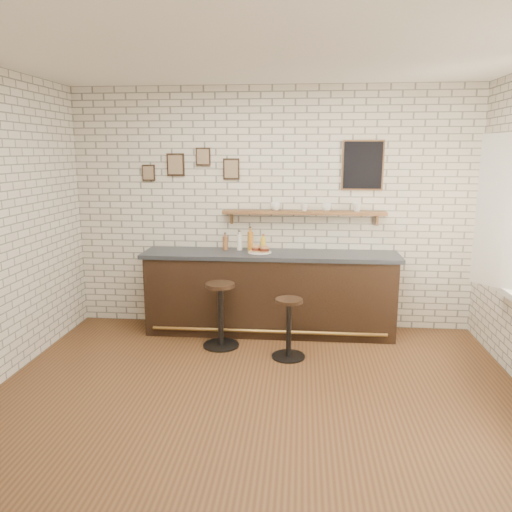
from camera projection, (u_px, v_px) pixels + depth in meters
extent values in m
plane|color=brown|center=(257.00, 396.00, 4.60)|extent=(5.00, 5.00, 0.00)
cube|color=black|center=(270.00, 295.00, 6.15)|extent=(3.00, 0.58, 0.96)
cube|color=#2D333A|center=(270.00, 255.00, 6.05)|extent=(3.10, 0.62, 0.05)
cylinder|color=olive|center=(268.00, 331.00, 5.92)|extent=(2.79, 0.04, 0.04)
cylinder|color=white|center=(260.00, 252.00, 6.05)|extent=(0.28, 0.28, 0.01)
cylinder|color=#ECB053|center=(265.00, 251.00, 6.06)|extent=(0.05, 0.05, 0.00)
cylinder|color=#ECB053|center=(263.00, 252.00, 6.04)|extent=(0.05, 0.05, 0.00)
cylinder|color=#ECB053|center=(252.00, 250.00, 6.12)|extent=(0.06, 0.06, 0.00)
cylinder|color=#ECB053|center=(263.00, 251.00, 6.08)|extent=(0.06, 0.06, 0.00)
cylinder|color=#ECB053|center=(250.00, 252.00, 6.01)|extent=(0.06, 0.06, 0.00)
cylinder|color=#ECB053|center=(264.00, 251.00, 6.05)|extent=(0.04, 0.04, 0.00)
cylinder|color=#ECB053|center=(259.00, 252.00, 6.00)|extent=(0.05, 0.05, 0.00)
cylinder|color=#ECB053|center=(250.00, 252.00, 5.99)|extent=(0.04, 0.04, 0.00)
cylinder|color=#ECB053|center=(248.00, 251.00, 6.07)|extent=(0.05, 0.05, 0.00)
cylinder|color=#ECB053|center=(262.00, 252.00, 5.99)|extent=(0.06, 0.06, 0.00)
cylinder|color=#ECB053|center=(251.00, 251.00, 6.08)|extent=(0.04, 0.04, 0.00)
cylinder|color=#ECB053|center=(261.00, 252.00, 6.02)|extent=(0.05, 0.05, 0.00)
cylinder|color=brown|center=(225.00, 243.00, 6.20)|extent=(0.07, 0.07, 0.17)
cylinder|color=brown|center=(225.00, 235.00, 6.18)|extent=(0.02, 0.02, 0.04)
cylinder|color=black|center=(225.00, 233.00, 6.18)|extent=(0.03, 0.03, 0.01)
cylinder|color=white|center=(240.00, 243.00, 6.18)|extent=(0.06, 0.06, 0.19)
cylinder|color=white|center=(240.00, 233.00, 6.16)|extent=(0.02, 0.02, 0.04)
cylinder|color=black|center=(240.00, 231.00, 6.16)|extent=(0.03, 0.03, 0.01)
cylinder|color=#B06A1C|center=(250.00, 241.00, 6.17)|extent=(0.07, 0.07, 0.23)
cylinder|color=#B06A1C|center=(250.00, 230.00, 6.14)|extent=(0.03, 0.03, 0.05)
cylinder|color=black|center=(250.00, 227.00, 6.13)|extent=(0.03, 0.03, 0.01)
cylinder|color=yellow|center=(263.00, 244.00, 6.16)|extent=(0.06, 0.06, 0.16)
cylinder|color=yellow|center=(263.00, 237.00, 6.14)|extent=(0.03, 0.03, 0.03)
cylinder|color=maroon|center=(263.00, 235.00, 6.14)|extent=(0.03, 0.03, 0.01)
cylinder|color=black|center=(221.00, 345.00, 5.79)|extent=(0.42, 0.42, 0.02)
cylinder|color=black|center=(221.00, 316.00, 5.72)|extent=(0.06, 0.06, 0.69)
cylinder|color=black|center=(220.00, 285.00, 5.64)|extent=(0.38, 0.38, 0.04)
cylinder|color=black|center=(288.00, 356.00, 5.47)|extent=(0.37, 0.37, 0.02)
cylinder|color=black|center=(289.00, 329.00, 5.41)|extent=(0.06, 0.06, 0.61)
cylinder|color=black|center=(289.00, 301.00, 5.34)|extent=(0.34, 0.34, 0.04)
cube|color=brown|center=(304.00, 212.00, 6.11)|extent=(2.00, 0.18, 0.04)
cube|color=brown|center=(232.00, 217.00, 6.27)|extent=(0.03, 0.04, 0.16)
cube|color=brown|center=(377.00, 219.00, 6.11)|extent=(0.03, 0.04, 0.16)
imported|color=white|center=(276.00, 206.00, 6.12)|extent=(0.18, 0.18, 0.10)
imported|color=white|center=(304.00, 207.00, 6.09)|extent=(0.13, 0.13, 0.09)
imported|color=white|center=(327.00, 207.00, 6.07)|extent=(0.13, 0.13, 0.09)
imported|color=white|center=(357.00, 207.00, 6.04)|extent=(0.15, 0.15, 0.10)
cube|color=black|center=(176.00, 165.00, 6.21)|extent=(0.22, 0.02, 0.28)
cube|color=black|center=(203.00, 157.00, 6.16)|extent=(0.18, 0.02, 0.22)
cube|color=black|center=(231.00, 169.00, 6.16)|extent=(0.20, 0.02, 0.26)
cube|color=black|center=(149.00, 173.00, 6.26)|extent=(0.16, 0.02, 0.20)
cube|color=black|center=(363.00, 165.00, 6.01)|extent=(0.46, 0.02, 0.56)
cube|color=white|center=(511.00, 213.00, 4.63)|extent=(0.40, 0.46, 1.46)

